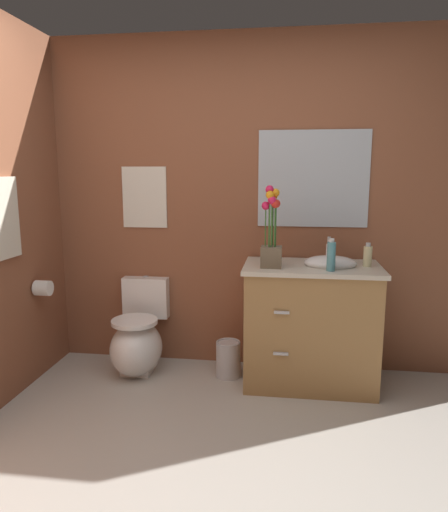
{
  "coord_description": "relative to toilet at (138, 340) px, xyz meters",
  "views": [
    {
      "loc": [
        0.42,
        -1.82,
        1.51
      ],
      "look_at": [
        -0.02,
        1.36,
        0.92
      ],
      "focal_mm": 32.98,
      "sensor_mm": 36.0,
      "label": 1
    }
  ],
  "objects": [
    {
      "name": "hanging_towel",
      "position": [
        -0.68,
        -0.5,
        0.97
      ],
      "size": [
        0.03,
        0.28,
        0.52
      ],
      "primitive_type": "cube",
      "color": "beige"
    },
    {
      "name": "trash_bin",
      "position": [
        0.69,
        -0.0,
        -0.11
      ],
      "size": [
        0.18,
        0.18,
        0.27
      ],
      "color": "#B7B7BC",
      "rests_on": "ground_plane"
    },
    {
      "name": "wall_mirror",
      "position": [
        1.28,
        0.27,
        1.21
      ],
      "size": [
        0.8,
        0.01,
        0.7
      ],
      "primitive_type": "cube",
      "color": "#B2BCC6"
    },
    {
      "name": "wall_poster",
      "position": [
        -0.0,
        0.27,
        1.06
      ],
      "size": [
        0.35,
        0.01,
        0.47
      ],
      "primitive_type": "cube",
      "color": "silver"
    },
    {
      "name": "lotion_bottle",
      "position": [
        1.65,
        -0.01,
        0.7
      ],
      "size": [
        0.06,
        0.06,
        0.16
      ],
      "color": "beige",
      "rests_on": "vanity_cabinet"
    },
    {
      "name": "wall_back",
      "position": [
        0.89,
        0.3,
        1.01
      ],
      "size": [
        4.32,
        0.05,
        2.5
      ],
      "primitive_type": "cube",
      "color": "brown",
      "rests_on": "ground_plane"
    },
    {
      "name": "vanity_cabinet",
      "position": [
        1.28,
        -0.03,
        0.2
      ],
      "size": [
        0.94,
        0.56,
        1.05
      ],
      "color": "#9E7242",
      "rests_on": "ground_plane"
    },
    {
      "name": "toilet",
      "position": [
        0.0,
        0.0,
        0.0
      ],
      "size": [
        0.38,
        0.59,
        0.69
      ],
      "color": "white",
      "rests_on": "ground_plane"
    },
    {
      "name": "soap_bottle",
      "position": [
        1.39,
        -0.2,
        0.72
      ],
      "size": [
        0.06,
        0.06,
        0.21
      ],
      "color": "teal",
      "rests_on": "vanity_cabinet"
    },
    {
      "name": "flower_vase",
      "position": [
        1.0,
        -0.12,
        0.83
      ],
      "size": [
        0.14,
        0.14,
        0.55
      ],
      "color": "brown",
      "rests_on": "vanity_cabinet"
    },
    {
      "name": "toilet_paper_roll",
      "position": [
        -0.63,
        -0.2,
        0.44
      ],
      "size": [
        0.11,
        0.11,
        0.11
      ],
      "primitive_type": "cylinder",
      "rotation": [
        0.0,
        1.57,
        0.0
      ],
      "color": "white"
    },
    {
      "name": "hand_wash_bottle",
      "position": [
        1.39,
        -0.0,
        0.7
      ],
      "size": [
        0.05,
        0.05,
        0.17
      ],
      "color": "white",
      "rests_on": "vanity_cabinet"
    }
  ]
}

